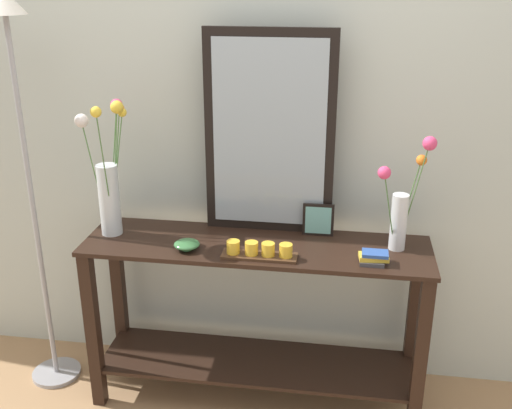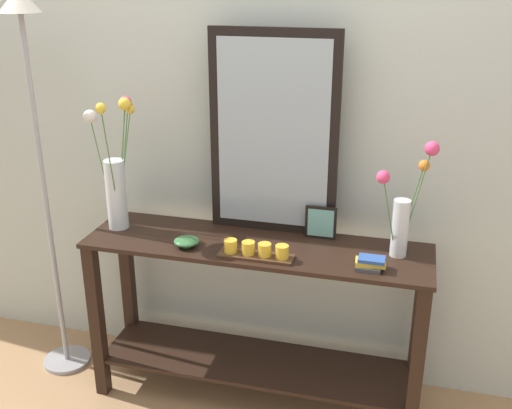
{
  "view_description": "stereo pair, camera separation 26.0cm",
  "coord_description": "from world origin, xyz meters",
  "px_view_note": "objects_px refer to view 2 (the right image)",
  "views": [
    {
      "loc": [
        0.36,
        -2.39,
        1.94
      ],
      "look_at": [
        0.0,
        0.0,
        0.99
      ],
      "focal_mm": 42.66,
      "sensor_mm": 36.0,
      "label": 1
    },
    {
      "loc": [
        0.62,
        -2.34,
        1.94
      ],
      "look_at": [
        0.0,
        0.0,
        0.99
      ],
      "focal_mm": 42.66,
      "sensor_mm": 36.0,
      "label": 2
    }
  ],
  "objects_px": {
    "picture_frame_small": "(321,223)",
    "book_stack": "(370,263)",
    "tall_vase_left": "(116,176)",
    "floor_lamp": "(36,129)",
    "mirror_leaning": "(273,135)",
    "vase_right": "(404,211)",
    "candle_tray": "(256,251)",
    "console_table": "(256,307)",
    "decorative_bowl": "(187,241)"
  },
  "relations": [
    {
      "from": "vase_right",
      "to": "floor_lamp",
      "type": "relative_size",
      "value": 0.27
    },
    {
      "from": "console_table",
      "to": "decorative_bowl",
      "type": "height_order",
      "value": "decorative_bowl"
    },
    {
      "from": "decorative_bowl",
      "to": "book_stack",
      "type": "height_order",
      "value": "book_stack"
    },
    {
      "from": "candle_tray",
      "to": "floor_lamp",
      "type": "relative_size",
      "value": 0.17
    },
    {
      "from": "mirror_leaning",
      "to": "picture_frame_small",
      "type": "height_order",
      "value": "mirror_leaning"
    },
    {
      "from": "console_table",
      "to": "vase_right",
      "type": "height_order",
      "value": "vase_right"
    },
    {
      "from": "mirror_leaning",
      "to": "picture_frame_small",
      "type": "bearing_deg",
      "value": -9.26
    },
    {
      "from": "console_table",
      "to": "vase_right",
      "type": "bearing_deg",
      "value": 3.69
    },
    {
      "from": "vase_right",
      "to": "decorative_bowl",
      "type": "relative_size",
      "value": 4.52
    },
    {
      "from": "floor_lamp",
      "to": "candle_tray",
      "type": "bearing_deg",
      "value": -6.83
    },
    {
      "from": "picture_frame_small",
      "to": "book_stack",
      "type": "distance_m",
      "value": 0.35
    },
    {
      "from": "candle_tray",
      "to": "mirror_leaning",
      "type": "bearing_deg",
      "value": 90.06
    },
    {
      "from": "tall_vase_left",
      "to": "book_stack",
      "type": "xyz_separation_m",
      "value": [
        1.17,
        -0.14,
        -0.22
      ]
    },
    {
      "from": "tall_vase_left",
      "to": "decorative_bowl",
      "type": "relative_size",
      "value": 5.5
    },
    {
      "from": "tall_vase_left",
      "to": "book_stack",
      "type": "distance_m",
      "value": 1.2
    },
    {
      "from": "vase_right",
      "to": "candle_tray",
      "type": "relative_size",
      "value": 1.59
    },
    {
      "from": "mirror_leaning",
      "to": "candle_tray",
      "type": "bearing_deg",
      "value": -89.94
    },
    {
      "from": "console_table",
      "to": "picture_frame_small",
      "type": "distance_m",
      "value": 0.49
    },
    {
      "from": "tall_vase_left",
      "to": "mirror_leaning",
      "type": "bearing_deg",
      "value": 12.05
    },
    {
      "from": "mirror_leaning",
      "to": "floor_lamp",
      "type": "distance_m",
      "value": 1.08
    },
    {
      "from": "floor_lamp",
      "to": "mirror_leaning",
      "type": "bearing_deg",
      "value": 9.18
    },
    {
      "from": "candle_tray",
      "to": "picture_frame_small",
      "type": "xyz_separation_m",
      "value": [
        0.23,
        0.26,
        0.05
      ]
    },
    {
      "from": "vase_right",
      "to": "candle_tray",
      "type": "xyz_separation_m",
      "value": [
        -0.58,
        -0.17,
        -0.17
      ]
    },
    {
      "from": "vase_right",
      "to": "book_stack",
      "type": "xyz_separation_m",
      "value": [
        -0.11,
        -0.15,
        -0.18
      ]
    },
    {
      "from": "console_table",
      "to": "book_stack",
      "type": "height_order",
      "value": "book_stack"
    },
    {
      "from": "vase_right",
      "to": "tall_vase_left",
      "type": "bearing_deg",
      "value": -179.32
    },
    {
      "from": "mirror_leaning",
      "to": "candle_tray",
      "type": "xyz_separation_m",
      "value": [
        0.0,
        -0.3,
        -0.43
      ]
    },
    {
      "from": "mirror_leaning",
      "to": "floor_lamp",
      "type": "xyz_separation_m",
      "value": [
        -1.06,
        -0.17,
        -0.0
      ]
    },
    {
      "from": "mirror_leaning",
      "to": "vase_right",
      "type": "xyz_separation_m",
      "value": [
        0.58,
        -0.13,
        -0.25
      ]
    },
    {
      "from": "decorative_bowl",
      "to": "mirror_leaning",
      "type": "bearing_deg",
      "value": 40.61
    },
    {
      "from": "vase_right",
      "to": "book_stack",
      "type": "distance_m",
      "value": 0.26
    },
    {
      "from": "picture_frame_small",
      "to": "book_stack",
      "type": "relative_size",
      "value": 1.21
    },
    {
      "from": "console_table",
      "to": "tall_vase_left",
      "type": "height_order",
      "value": "tall_vase_left"
    },
    {
      "from": "mirror_leaning",
      "to": "decorative_bowl",
      "type": "height_order",
      "value": "mirror_leaning"
    },
    {
      "from": "mirror_leaning",
      "to": "book_stack",
      "type": "height_order",
      "value": "mirror_leaning"
    },
    {
      "from": "book_stack",
      "to": "candle_tray",
      "type": "bearing_deg",
      "value": -178.21
    },
    {
      "from": "mirror_leaning",
      "to": "decorative_bowl",
      "type": "xyz_separation_m",
      "value": [
        -0.32,
        -0.27,
        -0.43
      ]
    },
    {
      "from": "picture_frame_small",
      "to": "vase_right",
      "type": "bearing_deg",
      "value": -15.33
    },
    {
      "from": "vase_right",
      "to": "book_stack",
      "type": "relative_size",
      "value": 4.04
    },
    {
      "from": "tall_vase_left",
      "to": "picture_frame_small",
      "type": "bearing_deg",
      "value": 6.86
    },
    {
      "from": "tall_vase_left",
      "to": "candle_tray",
      "type": "bearing_deg",
      "value": -12.13
    },
    {
      "from": "candle_tray",
      "to": "decorative_bowl",
      "type": "xyz_separation_m",
      "value": [
        -0.32,
        0.03,
        -0.0
      ]
    },
    {
      "from": "mirror_leaning",
      "to": "vase_right",
      "type": "relative_size",
      "value": 1.79
    },
    {
      "from": "tall_vase_left",
      "to": "floor_lamp",
      "type": "distance_m",
      "value": 0.42
    },
    {
      "from": "vase_right",
      "to": "picture_frame_small",
      "type": "height_order",
      "value": "vase_right"
    },
    {
      "from": "console_table",
      "to": "book_stack",
      "type": "relative_size",
      "value": 12.21
    },
    {
      "from": "mirror_leaning",
      "to": "decorative_bowl",
      "type": "distance_m",
      "value": 0.6
    },
    {
      "from": "mirror_leaning",
      "to": "picture_frame_small",
      "type": "xyz_separation_m",
      "value": [
        0.23,
        -0.04,
        -0.38
      ]
    },
    {
      "from": "decorative_bowl",
      "to": "floor_lamp",
      "type": "height_order",
      "value": "floor_lamp"
    },
    {
      "from": "console_table",
      "to": "mirror_leaning",
      "type": "height_order",
      "value": "mirror_leaning"
    }
  ]
}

